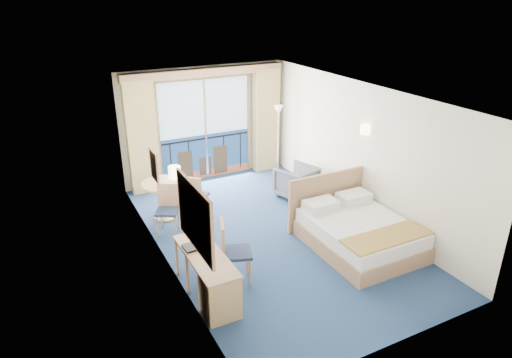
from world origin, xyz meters
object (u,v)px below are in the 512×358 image
at_px(nightstand, 334,195).
at_px(floor_lamp, 278,123).
at_px(bed, 357,231).
at_px(desk, 217,287).
at_px(desk_chair, 231,248).
at_px(round_table, 164,191).
at_px(table_chair_a, 195,194).
at_px(armchair, 296,182).
at_px(table_chair_b, 168,206).

distance_m(nightstand, floor_lamp, 2.35).
bearing_deg(bed, desk, -170.22).
xyz_separation_m(bed, desk, (-2.92, -0.50, 0.09)).
xyz_separation_m(nightstand, floor_lamp, (-0.19, 2.07, 1.08)).
xyz_separation_m(bed, floor_lamp, (0.40, 3.59, 1.03)).
bearing_deg(desk_chair, round_table, 26.48).
relative_size(floor_lamp, table_chair_a, 1.95).
bearing_deg(armchair, floor_lamp, -118.81).
relative_size(round_table, table_chair_b, 0.91).
relative_size(desk, round_table, 1.77).
relative_size(bed, floor_lamp, 1.16).
height_order(floor_lamp, desk, floor_lamp).
bearing_deg(armchair, round_table, -24.66).
distance_m(armchair, table_chair_b, 3.00).
bearing_deg(round_table, desk, -93.27).
height_order(nightstand, floor_lamp, floor_lamp).
height_order(nightstand, round_table, round_table).
bearing_deg(desk, armchair, 42.52).
bearing_deg(bed, table_chair_b, 143.46).
height_order(desk_chair, round_table, desk_chair).
xyz_separation_m(floor_lamp, round_table, (-3.14, -0.92, -0.76)).
bearing_deg(table_chair_a, round_table, 22.28).
bearing_deg(table_chair_a, bed, 178.57).
bearing_deg(armchair, nightstand, 101.26).
height_order(desk, desk_chair, desk_chair).
bearing_deg(armchair, table_chair_b, -13.59).
bearing_deg(table_chair_b, desk, -63.64).
relative_size(armchair, floor_lamp, 0.44).
height_order(bed, armchair, bed).
distance_m(floor_lamp, table_chair_b, 3.65).
distance_m(bed, nightstand, 1.63).
distance_m(desk_chair, round_table, 2.62).
bearing_deg(floor_lamp, bed, -96.38).
xyz_separation_m(armchair, floor_lamp, (0.25, 1.27, 0.98)).
height_order(armchair, floor_lamp, floor_lamp).
height_order(armchair, round_table, round_table).
bearing_deg(table_chair_b, nightstand, 18.68).
distance_m(desk, round_table, 3.18).
height_order(nightstand, desk_chair, desk_chair).
xyz_separation_m(desk_chair, table_chair_a, (0.27, 2.34, -0.08)).
height_order(nightstand, table_chair_b, table_chair_b).
xyz_separation_m(nightstand, armchair, (-0.44, 0.80, 0.10)).
height_order(floor_lamp, table_chair_b, floor_lamp).
bearing_deg(desk_chair, table_chair_a, 13.32).
xyz_separation_m(nightstand, desk, (-3.52, -2.02, 0.14)).
xyz_separation_m(round_table, table_chair_b, (-0.09, -0.57, -0.05)).
relative_size(floor_lamp, desk, 1.17).
relative_size(desk, table_chair_b, 1.61).
bearing_deg(round_table, bed, -44.21).
relative_size(desk, desk_chair, 1.43).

